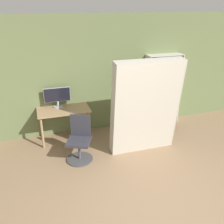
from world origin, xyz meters
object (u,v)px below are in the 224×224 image
object	(u,v)px
monitor	(57,96)
office_chair	(80,143)
bookshelf	(158,89)
mattress_near	(146,108)

from	to	relation	value
monitor	office_chair	xyz separation A→B (m)	(0.26, -1.09, -0.63)
monitor	bookshelf	world-z (taller)	bookshelf
office_chair	bookshelf	xyz separation A→B (m)	(2.22, 1.10, 0.55)
monitor	mattress_near	bearing A→B (deg)	-36.24
monitor	bookshelf	distance (m)	2.49
monitor	office_chair	bearing A→B (deg)	-76.49
office_chair	mattress_near	bearing A→B (deg)	-3.75
bookshelf	office_chair	bearing A→B (deg)	-153.76
office_chair	bookshelf	bearing A→B (deg)	26.24
bookshelf	mattress_near	xyz separation A→B (m)	(-0.88, -1.18, 0.07)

